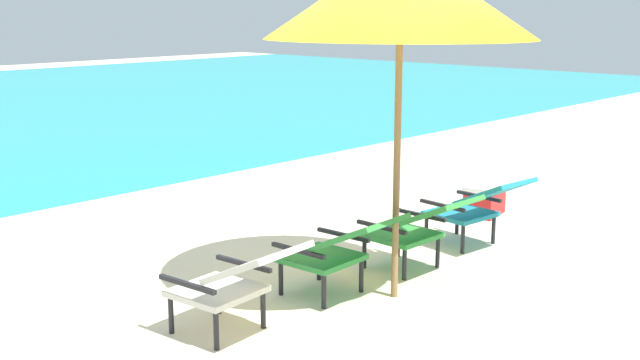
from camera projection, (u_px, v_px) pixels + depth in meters
ground_plane at (81, 196)px, 9.05m from camera, size 40.00×40.00×0.00m
lounge_chair_far_left at (235, 278)px, 5.12m from camera, size 0.61×0.92×0.68m
lounge_chair_near_left at (339, 246)px, 5.80m from camera, size 0.58×0.90×0.68m
lounge_chair_near_right at (419, 225)px, 6.38m from camera, size 0.56×0.89×0.68m
lounge_chair_far_right at (476, 204)px, 7.04m from camera, size 0.62×0.92×0.68m
cooler_box at (485, 199)px, 8.21m from camera, size 0.52×0.41×0.32m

